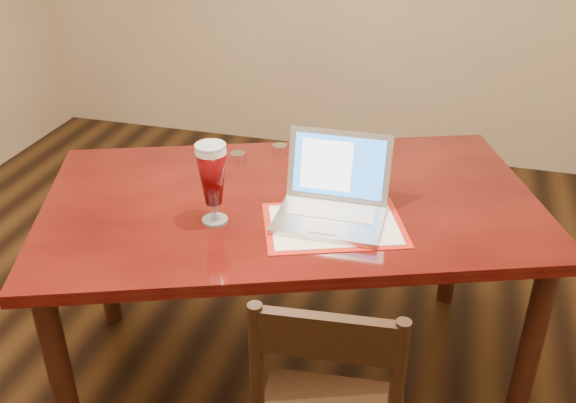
# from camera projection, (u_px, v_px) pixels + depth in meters

# --- Properties ---
(ground) EXTENTS (5.00, 5.00, 0.00)m
(ground) POSITION_uv_depth(u_px,v_px,m) (226.00, 395.00, 2.60)
(ground) COLOR black
(ground) RESTS_ON ground
(dining_table) EXTENTS (2.01, 1.56, 1.12)m
(dining_table) POSITION_uv_depth(u_px,v_px,m) (291.00, 221.00, 2.36)
(dining_table) COLOR #54100B
(dining_table) RESTS_ON ground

